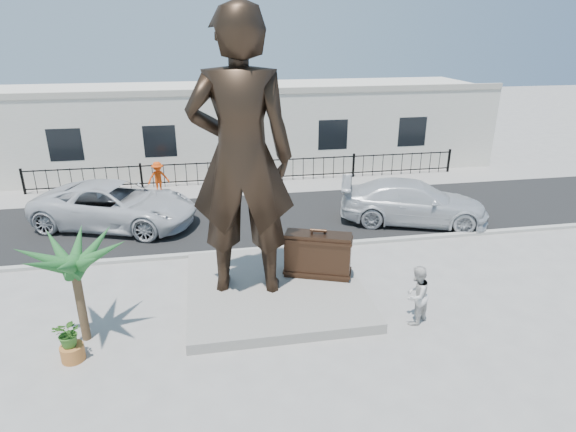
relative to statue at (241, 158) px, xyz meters
name	(u,v)px	position (x,y,z in m)	size (l,w,h in m)	color
ground	(301,319)	(1.37, -1.57, -4.26)	(100.00, 100.00, 0.00)	#9E9991
street	(263,215)	(1.37, 6.43, -4.25)	(40.00, 7.00, 0.01)	black
curb	(276,249)	(1.37, 2.93, -4.20)	(40.00, 0.25, 0.12)	#A5A399
far_sidewalk	(253,187)	(1.37, 10.43, -4.25)	(40.00, 2.50, 0.02)	#9E9991
plinth	(275,289)	(0.87, -0.07, -4.11)	(5.20, 5.20, 0.30)	gray
fence	(251,171)	(1.37, 11.23, -3.66)	(22.00, 0.10, 1.20)	black
building	(243,125)	(1.37, 15.43, -2.06)	(28.00, 7.00, 4.40)	silver
statue	(241,158)	(0.00, 0.00, 0.00)	(2.89, 1.89, 7.91)	black
suitcase	(318,255)	(2.28, 0.27, -3.25)	(2.01, 0.64, 1.42)	#322015
tourist	(416,295)	(4.40, -2.26, -3.41)	(0.82, 0.64, 1.68)	silver
car_white	(116,205)	(-4.61, 6.33, -3.35)	(2.97, 6.43, 1.79)	silver
car_silver	(413,202)	(7.36, 4.64, -3.39)	(2.41, 5.92, 1.72)	silver
worker	(158,178)	(-3.22, 10.21, -3.45)	(1.02, 0.59, 1.58)	#DE430B
palm_tree	(87,338)	(-4.29, -1.48, -4.26)	(1.80, 1.80, 3.20)	#1E5322
planter	(73,353)	(-4.43, -2.32, -4.06)	(0.56, 0.56, 0.40)	#AD662E
shrub	(69,333)	(-4.43, -2.32, -3.49)	(0.66, 0.57, 0.73)	#366822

